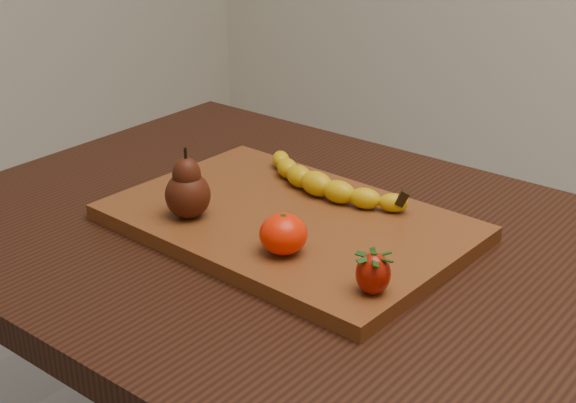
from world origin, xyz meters
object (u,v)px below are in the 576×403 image
Objects in this scene: pear at (187,183)px; table at (304,303)px; cutting_board at (288,223)px; mandarin at (283,234)px.

table is at bearing 30.56° from pear.
cutting_board is 0.11m from mandarin.
pear is (-0.13, -0.08, 0.16)m from table.
table is at bearing -3.95° from cutting_board.
pear is at bearing -139.09° from cutting_board.
mandarin is (0.06, -0.08, 0.03)m from cutting_board.
table is 17.59× the size of mandarin.
table is at bearing 109.92° from mandarin.
mandarin reaches higher than cutting_board.
cutting_board is (-0.03, 0.00, 0.11)m from table.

